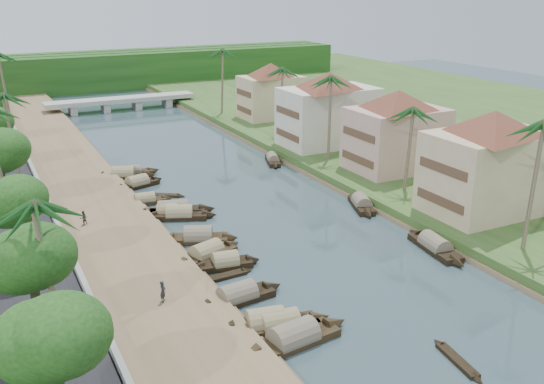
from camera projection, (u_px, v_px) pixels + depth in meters
name	position (u px, v px, depth m)	size (l,w,h in m)	color
ground	(311.00, 249.00, 55.08)	(220.00, 220.00, 0.00)	#31444A
left_bank	(89.00, 204.00, 65.03)	(10.00, 180.00, 0.80)	brown
right_bank	(359.00, 162.00, 79.87)	(16.00, 180.00, 1.20)	#2A4B1E
road	(3.00, 215.00, 61.31)	(8.00, 180.00, 1.40)	black
retaining_wall	(47.00, 202.00, 62.93)	(0.40, 180.00, 1.10)	gray
treeline	(91.00, 71.00, 138.23)	(120.00, 14.00, 8.00)	#14380F
bridge	(121.00, 101.00, 115.33)	(28.00, 4.00, 2.40)	#9B9A91
building_near	(490.00, 161.00, 59.41)	(14.85, 14.85, 10.20)	#CDB78A
building_mid	(397.00, 129.00, 73.43)	(14.11, 14.11, 9.70)	tan
building_far	(329.00, 108.00, 84.74)	(15.59, 15.59, 10.20)	beige
building_distant	(271.00, 90.00, 102.22)	(12.62, 12.62, 9.20)	#CDB78A
sampan_0	(293.00, 339.00, 40.33)	(9.44, 3.05, 2.41)	black
sampan_1	(266.00, 324.00, 42.15)	(7.88, 3.20, 2.28)	black
sampan_2	(280.00, 324.00, 42.05)	(7.93, 2.54, 2.08)	black
sampan_3	(238.00, 297.00, 45.76)	(8.27, 2.61, 2.19)	black
sampan_4	(207.00, 254.00, 52.96)	(8.06, 4.28, 2.25)	black
sampan_5	(225.00, 263.00, 51.31)	(6.45, 2.47, 2.04)	black
sampan_6	(198.00, 238.00, 56.48)	(7.67, 4.70, 2.27)	black
sampan_7	(180.00, 215.00, 62.05)	(7.81, 4.56, 2.10)	black
sampan_8	(168.00, 212.00, 62.71)	(6.33, 4.37, 2.01)	black
sampan_9	(173.00, 211.00, 63.19)	(9.19, 4.02, 2.28)	black
sampan_10	(145.00, 201.00, 66.15)	(6.38, 1.84, 1.80)	black
sampan_11	(137.00, 184.00, 71.73)	(7.27, 3.57, 2.07)	black
sampan_12	(129.00, 173.00, 75.66)	(8.15, 1.98, 1.96)	black
sampan_13	(123.00, 175.00, 75.03)	(8.12, 4.58, 2.21)	black
sampan_14	(435.00, 246.00, 54.58)	(2.75, 8.97, 2.15)	black
sampan_15	(362.00, 204.00, 65.11)	(4.05, 7.68, 2.06)	black
sampan_16	(273.00, 160.00, 81.53)	(3.51, 7.14, 1.80)	black
canoe_0	(457.00, 361.00, 38.54)	(1.41, 5.35, 0.70)	black
canoe_1	(223.00, 277.00, 49.57)	(5.47, 1.17, 0.88)	black
canoe_2	(163.00, 195.00, 68.72)	(4.86, 3.66, 0.78)	black
palm_0	(541.00, 127.00, 48.74)	(3.20, 3.20, 12.54)	#75634E
palm_1	(411.00, 111.00, 64.41)	(3.20, 3.20, 10.54)	#75634E
palm_2	(331.00, 80.00, 75.77)	(3.20, 3.20, 12.11)	#75634E
palm_3	(280.00, 70.00, 89.58)	(3.20, 3.20, 11.30)	#75634E
palm_4	(44.00, 206.00, 34.08)	(3.20, 3.20, 11.34)	#75634E
palm_6	(7.00, 97.00, 67.15)	(3.20, 3.20, 11.37)	#75634E
palm_7	(221.00, 52.00, 103.93)	(3.20, 3.20, 12.40)	#75634E
palm_8	(1.00, 56.00, 91.99)	(3.20, 3.20, 12.90)	#75634E
tree_0	(52.00, 339.00, 28.99)	(4.90, 4.90, 7.41)	#433826
tree_1	(30.00, 259.00, 36.37)	(4.78, 4.78, 7.81)	#433826
tree_2	(13.00, 203.00, 46.11)	(4.51, 4.51, 7.62)	#433826
tree_6	(352.00, 102.00, 88.08)	(4.63, 4.63, 7.40)	#433826
person_near	(163.00, 291.00, 44.11)	(0.59, 0.39, 1.62)	#25252C
person_far	(83.00, 218.00, 58.26)	(0.69, 0.54, 1.42)	#372D27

